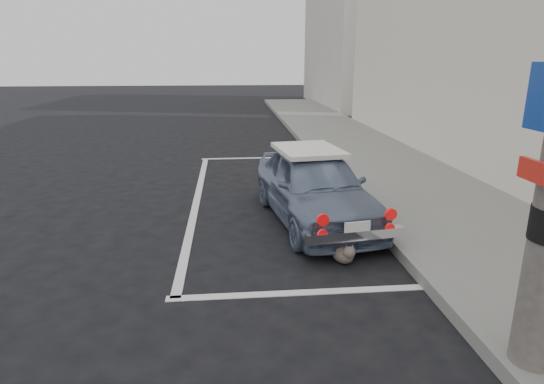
{
  "coord_description": "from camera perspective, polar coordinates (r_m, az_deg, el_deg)",
  "views": [
    {
      "loc": [
        -0.28,
        -4.87,
        2.44
      ],
      "look_at": [
        0.26,
        0.87,
        0.75
      ],
      "focal_mm": 30.0,
      "sensor_mm": 36.0,
      "label": 1
    }
  ],
  "objects": [
    {
      "name": "retro_coupe",
      "position": [
        7.01,
        5.34,
        0.81
      ],
      "size": [
        1.77,
        3.46,
        1.12
      ],
      "rotation": [
        0.0,
        0.0,
        0.14
      ],
      "color": "slate",
      "rests_on": "ground"
    },
    {
      "name": "pline_front",
      "position": [
        11.65,
        -1.41,
        4.3
      ],
      "size": [
        3.0,
        0.12,
        0.01
      ],
      "primitive_type": "cube",
      "color": "silver",
      "rests_on": "ground"
    },
    {
      "name": "pline_rear",
      "position": [
        5.07,
        4.26,
        -12.46
      ],
      "size": [
        3.0,
        0.12,
        0.01
      ],
      "primitive_type": "cube",
      "color": "silver",
      "rests_on": "ground"
    },
    {
      "name": "pline_side",
      "position": [
        8.26,
        -9.42,
        -1.01
      ],
      "size": [
        0.12,
        7.0,
        0.01
      ],
      "primitive_type": "cube",
      "color": "silver",
      "rests_on": "ground"
    },
    {
      "name": "building_far",
      "position": [
        25.78,
        10.15,
        19.61
      ],
      "size": [
        3.5,
        10.0,
        8.0
      ],
      "primitive_type": "cube",
      "color": "beige",
      "rests_on": "ground"
    },
    {
      "name": "cat",
      "position": [
        5.75,
        8.95,
        -7.49
      ],
      "size": [
        0.33,
        0.55,
        0.3
      ],
      "rotation": [
        0.0,
        0.0,
        0.22
      ],
      "color": "#6F6054",
      "rests_on": "ground"
    },
    {
      "name": "ground",
      "position": [
        5.46,
        -1.89,
        -10.24
      ],
      "size": [
        80.0,
        80.0,
        0.0
      ],
      "primitive_type": "plane",
      "color": "black",
      "rests_on": "ground"
    },
    {
      "name": "sidewalk",
      "position": [
        8.06,
        20.52,
        -1.79
      ],
      "size": [
        2.8,
        40.0,
        0.15
      ],
      "primitive_type": "cube",
      "color": "slate",
      "rests_on": "ground"
    }
  ]
}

